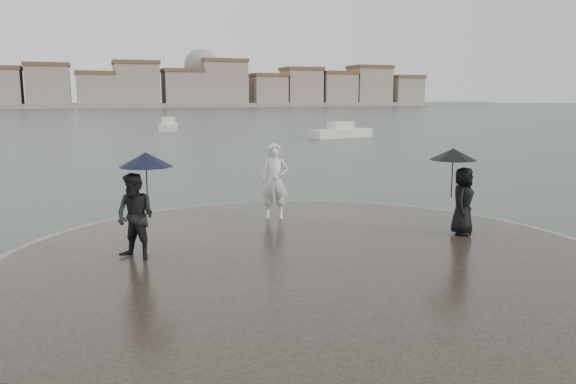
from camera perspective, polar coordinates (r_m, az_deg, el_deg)
name	(u,v)px	position (r m, az deg, el deg)	size (l,w,h in m)	color
ground	(408,352)	(8.14, 12.11, -15.65)	(400.00, 400.00, 0.00)	#2B3835
kerb_ring	(311,268)	(10.99, 2.35, -7.74)	(12.50, 12.50, 0.32)	gray
quay_tip	(311,267)	(10.98, 2.35, -7.63)	(11.90, 11.90, 0.36)	#2D261E
statue	(275,181)	(14.24, -1.35, 1.11)	(0.70, 0.46, 1.91)	silver
visitor_left	(138,201)	(11.07, -14.98, -0.92)	(1.28, 1.12, 2.04)	black
visitor_right	(460,185)	(13.12, 17.03, 0.69)	(1.22, 1.06, 1.95)	black
far_skyline	(71,87)	(166.92, -21.16, 9.89)	(260.00, 20.00, 37.00)	gray
boats	(247,130)	(51.56, -4.21, 6.34)	(16.21, 18.78, 1.50)	silver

